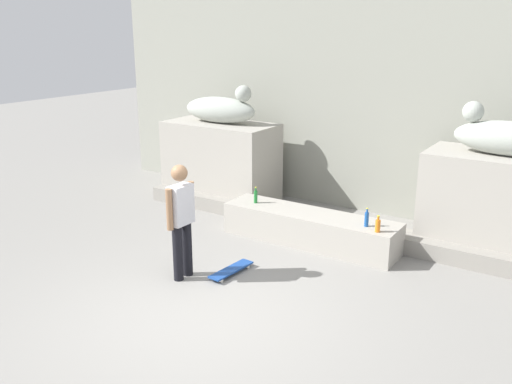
# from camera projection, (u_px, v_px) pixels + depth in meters

# --- Properties ---
(ground_plane) EXTENTS (40.00, 40.00, 0.00)m
(ground_plane) POSITION_uv_depth(u_px,v_px,m) (202.00, 316.00, 6.85)
(ground_plane) COLOR gray
(facade_wall) EXTENTS (11.71, 0.60, 5.18)m
(facade_wall) POSITION_uv_depth(u_px,v_px,m) (371.00, 75.00, 10.30)
(facade_wall) COLOR gray
(facade_wall) RESTS_ON ground_plane
(pedestal_left) EXTENTS (2.29, 1.14, 1.61)m
(pedestal_left) POSITION_uv_depth(u_px,v_px,m) (221.00, 162.00, 11.26)
(pedestal_left) COLOR #A39E93
(pedestal_left) RESTS_ON ground_plane
(pedestal_right) EXTENTS (2.29, 1.14, 1.61)m
(pedestal_right) POSITION_uv_depth(u_px,v_px,m) (500.00, 206.00, 8.47)
(pedestal_right) COLOR #A39E93
(pedestal_right) RESTS_ON ground_plane
(statue_reclining_left) EXTENTS (1.62, 0.64, 0.78)m
(statue_reclining_left) POSITION_uv_depth(u_px,v_px,m) (221.00, 109.00, 10.93)
(statue_reclining_left) COLOR #AAB1A6
(statue_reclining_left) RESTS_ON pedestal_left
(statue_reclining_right) EXTENTS (1.60, 0.57, 0.78)m
(statue_reclining_right) POSITION_uv_depth(u_px,v_px,m) (507.00, 137.00, 8.17)
(statue_reclining_right) COLOR #AAB1A6
(statue_reclining_right) RESTS_ON pedestal_right
(ledge_block) EXTENTS (2.99, 0.73, 0.53)m
(ledge_block) POSITION_uv_depth(u_px,v_px,m) (310.00, 228.00, 9.09)
(ledge_block) COLOR #A39E93
(ledge_block) RESTS_ON ground_plane
(skater) EXTENTS (0.23, 0.54, 1.67)m
(skater) POSITION_uv_depth(u_px,v_px,m) (181.00, 217.00, 7.64)
(skater) COLOR black
(skater) RESTS_ON ground_plane
(skateboard) EXTENTS (0.27, 0.81, 0.08)m
(skateboard) POSITION_uv_depth(u_px,v_px,m) (231.00, 270.00, 7.99)
(skateboard) COLOR navy
(skateboard) RESTS_ON ground_plane
(bottle_blue) EXTENTS (0.07, 0.07, 0.30)m
(bottle_blue) POSITION_uv_depth(u_px,v_px,m) (367.00, 219.00, 8.38)
(bottle_blue) COLOR #194C99
(bottle_blue) RESTS_ON ledge_block
(bottle_orange) EXTENTS (0.08, 0.08, 0.26)m
(bottle_orange) POSITION_uv_depth(u_px,v_px,m) (378.00, 225.00, 8.16)
(bottle_orange) COLOR orange
(bottle_orange) RESTS_ON ledge_block
(bottle_green) EXTENTS (0.06, 0.06, 0.29)m
(bottle_green) POSITION_uv_depth(u_px,v_px,m) (256.00, 196.00, 9.50)
(bottle_green) COLOR #1E722D
(bottle_green) RESTS_ON ledge_block
(stair_step) EXTENTS (7.65, 0.50, 0.27)m
(stair_step) POSITION_uv_depth(u_px,v_px,m) (325.00, 225.00, 9.59)
(stair_step) COLOR gray
(stair_step) RESTS_ON ground_plane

